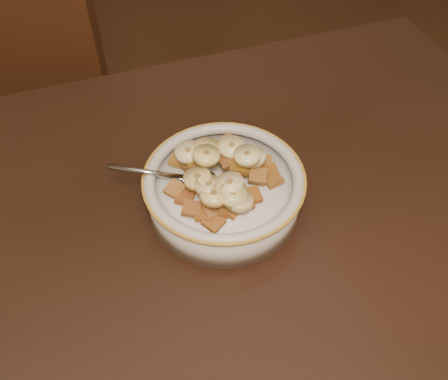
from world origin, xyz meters
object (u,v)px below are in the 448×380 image
object	(u,v)px
table	(38,380)
spoon	(199,179)
cereal_bowl	(224,194)
chair	(27,181)

from	to	relation	value
table	spoon	world-z (taller)	spoon
spoon	cereal_bowl	bearing A→B (deg)	90.00
table	cereal_bowl	world-z (taller)	cereal_bowl
table	cereal_bowl	xyz separation A→B (m)	(0.25, 0.13, 0.04)
cereal_bowl	spoon	world-z (taller)	spoon
chair	spoon	distance (m)	0.54
table	spoon	size ratio (longest dim) A/B	31.97
table	spoon	xyz separation A→B (m)	(0.22, 0.14, 0.07)
chair	cereal_bowl	distance (m)	0.55
chair	cereal_bowl	size ratio (longest dim) A/B	5.46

